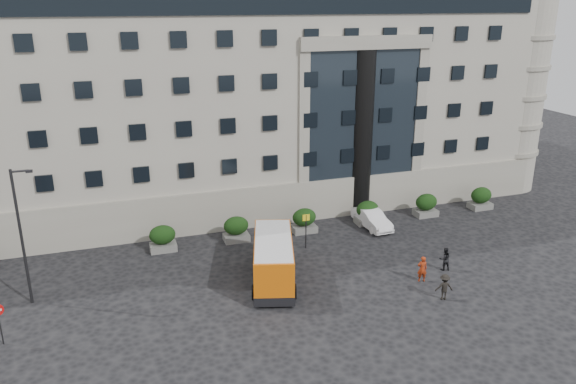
% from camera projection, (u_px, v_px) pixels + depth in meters
% --- Properties ---
extents(ground, '(120.00, 120.00, 0.00)m').
position_uv_depth(ground, '(248.00, 294.00, 33.16)').
color(ground, black).
rests_on(ground, ground).
extents(civic_building, '(44.00, 24.00, 18.00)m').
position_uv_depth(civic_building, '(248.00, 85.00, 51.76)').
color(civic_building, gray).
rests_on(civic_building, ground).
extents(entrance_column, '(1.80, 1.80, 13.00)m').
position_uv_depth(entrance_column, '(361.00, 134.00, 43.88)').
color(entrance_column, black).
rests_on(entrance_column, ground).
extents(hedge_a, '(1.80, 1.26, 1.84)m').
position_uv_depth(hedge_a, '(163.00, 238.00, 38.65)').
color(hedge_a, '#5B5B58').
rests_on(hedge_a, ground).
extents(hedge_b, '(1.80, 1.26, 1.84)m').
position_uv_depth(hedge_b, '(236.00, 229.00, 40.21)').
color(hedge_b, '#5B5B58').
rests_on(hedge_b, ground).
extents(hedge_c, '(1.80, 1.26, 1.84)m').
position_uv_depth(hedge_c, '(304.00, 220.00, 41.77)').
color(hedge_c, '#5B5B58').
rests_on(hedge_c, ground).
extents(hedge_d, '(1.80, 1.26, 1.84)m').
position_uv_depth(hedge_d, '(367.00, 212.00, 43.33)').
color(hedge_d, '#5B5B58').
rests_on(hedge_d, ground).
extents(hedge_e, '(1.80, 1.26, 1.84)m').
position_uv_depth(hedge_e, '(426.00, 205.00, 44.89)').
color(hedge_e, '#5B5B58').
rests_on(hedge_e, ground).
extents(hedge_f, '(1.80, 1.26, 1.84)m').
position_uv_depth(hedge_f, '(481.00, 198.00, 46.45)').
color(hedge_f, '#5B5B58').
rests_on(hedge_f, ground).
extents(street_lamp, '(1.16, 0.18, 8.00)m').
position_uv_depth(street_lamp, '(22.00, 232.00, 30.84)').
color(street_lamp, '#262628').
rests_on(street_lamp, ground).
extents(bus_stop_sign, '(0.50, 0.08, 2.52)m').
position_uv_depth(bus_stop_sign, '(306.00, 225.00, 38.73)').
color(bus_stop_sign, '#262628').
rests_on(bus_stop_sign, ground).
extents(minibus, '(4.13, 7.11, 2.81)m').
position_uv_depth(minibus, '(273.00, 259.00, 34.17)').
color(minibus, '#D25B09').
rests_on(minibus, ground).
extents(white_taxi, '(1.68, 4.27, 1.38)m').
position_uv_depth(white_taxi, '(372.00, 219.00, 42.69)').
color(white_taxi, silver).
rests_on(white_taxi, ground).
extents(pedestrian_a, '(0.69, 0.54, 1.67)m').
position_uv_depth(pedestrian_a, '(422.00, 269.00, 34.42)').
color(pedestrian_a, maroon).
rests_on(pedestrian_a, ground).
extents(pedestrian_b, '(0.82, 0.68, 1.55)m').
position_uv_depth(pedestrian_b, '(445.00, 259.00, 35.90)').
color(pedestrian_b, black).
rests_on(pedestrian_b, ground).
extents(pedestrian_c, '(1.14, 0.82, 1.58)m').
position_uv_depth(pedestrian_c, '(444.00, 287.00, 32.35)').
color(pedestrian_c, black).
rests_on(pedestrian_c, ground).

